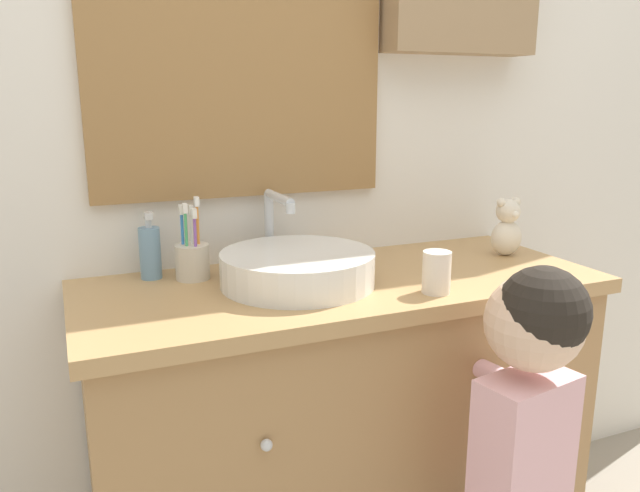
# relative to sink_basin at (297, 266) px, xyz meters

# --- Properties ---
(wall_back) EXTENTS (3.20, 0.18, 2.50)m
(wall_back) POSITION_rel_sink_basin_xyz_m (0.13, 0.27, 0.41)
(wall_back) COLOR silver
(wall_back) RESTS_ON ground_plane
(vanity_counter) EXTENTS (1.23, 0.51, 0.84)m
(vanity_counter) POSITION_rel_sink_basin_xyz_m (0.11, -0.01, -0.46)
(vanity_counter) COLOR #A37A4C
(vanity_counter) RESTS_ON ground_plane
(sink_basin) EXTENTS (0.35, 0.40, 0.19)m
(sink_basin) POSITION_rel_sink_basin_xyz_m (0.00, 0.00, 0.00)
(sink_basin) COLOR white
(sink_basin) RESTS_ON vanity_counter
(toothbrush_holder) EXTENTS (0.08, 0.08, 0.20)m
(toothbrush_holder) POSITION_rel_sink_basin_xyz_m (-0.21, 0.14, 0.01)
(toothbrush_holder) COLOR beige
(toothbrush_holder) RESTS_ON vanity_counter
(soap_dispenser) EXTENTS (0.05, 0.05, 0.16)m
(soap_dispenser) POSITION_rel_sink_basin_xyz_m (-0.30, 0.18, 0.02)
(soap_dispenser) COLOR #6B93B2
(soap_dispenser) RESTS_ON vanity_counter
(child_figure) EXTENTS (0.21, 0.47, 0.96)m
(child_figure) POSITION_rel_sink_basin_xyz_m (0.31, -0.43, -0.27)
(child_figure) COLOR slate
(child_figure) RESTS_ON ground_plane
(teddy_bear) EXTENTS (0.09, 0.07, 0.16)m
(teddy_bear) POSITION_rel_sink_basin_xyz_m (0.62, 0.03, 0.03)
(teddy_bear) COLOR beige
(teddy_bear) RESTS_ON vanity_counter
(drinking_cup) EXTENTS (0.06, 0.06, 0.09)m
(drinking_cup) POSITION_rel_sink_basin_xyz_m (0.26, -0.18, 0.00)
(drinking_cup) COLOR silver
(drinking_cup) RESTS_ON vanity_counter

